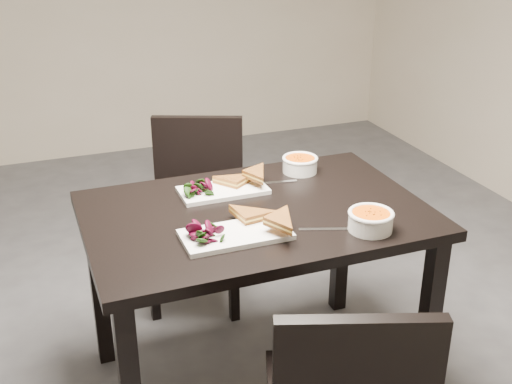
{
  "coord_description": "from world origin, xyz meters",
  "views": [
    {
      "loc": [
        -0.36,
        -2.25,
        1.74
      ],
      "look_at": [
        0.37,
        -0.32,
        0.82
      ],
      "focal_mm": 45.18,
      "sensor_mm": 36.0,
      "label": 1
    }
  ],
  "objects_px": {
    "table": "(256,235)",
    "soup_bowl_far": "(300,163)",
    "plate_near": "(236,235)",
    "soup_bowl_near": "(371,220)",
    "chair_far": "(197,199)",
    "plate_far": "(223,190)"
  },
  "relations": [
    {
      "from": "table",
      "to": "soup_bowl_far",
      "type": "distance_m",
      "value": 0.42
    },
    {
      "from": "soup_bowl_far",
      "to": "table",
      "type": "bearing_deg",
      "value": -137.23
    },
    {
      "from": "plate_near",
      "to": "soup_bowl_near",
      "type": "bearing_deg",
      "value": -14.4
    },
    {
      "from": "table",
      "to": "chair_far",
      "type": "xyz_separation_m",
      "value": [
        -0.02,
        0.72,
        -0.17
      ]
    },
    {
      "from": "chair_far",
      "to": "plate_near",
      "type": "bearing_deg",
      "value": -75.62
    },
    {
      "from": "table",
      "to": "soup_bowl_near",
      "type": "xyz_separation_m",
      "value": [
        0.3,
        -0.28,
        0.14
      ]
    },
    {
      "from": "plate_near",
      "to": "plate_far",
      "type": "relative_size",
      "value": 1.08
    },
    {
      "from": "plate_near",
      "to": "soup_bowl_far",
      "type": "xyz_separation_m",
      "value": [
        0.43,
        0.44,
        0.03
      ]
    },
    {
      "from": "table",
      "to": "plate_far",
      "type": "relative_size",
      "value": 3.67
    },
    {
      "from": "chair_far",
      "to": "plate_near",
      "type": "distance_m",
      "value": 0.94
    },
    {
      "from": "chair_far",
      "to": "plate_far",
      "type": "relative_size",
      "value": 2.6
    },
    {
      "from": "plate_near",
      "to": "table",
      "type": "bearing_deg",
      "value": 51.09
    },
    {
      "from": "table",
      "to": "plate_near",
      "type": "relative_size",
      "value": 3.4
    },
    {
      "from": "chair_far",
      "to": "soup_bowl_far",
      "type": "bearing_deg",
      "value": -33.7
    },
    {
      "from": "chair_far",
      "to": "plate_near",
      "type": "relative_size",
      "value": 2.41
    },
    {
      "from": "table",
      "to": "plate_near",
      "type": "height_order",
      "value": "plate_near"
    },
    {
      "from": "soup_bowl_near",
      "to": "table",
      "type": "bearing_deg",
      "value": 137.15
    },
    {
      "from": "plate_near",
      "to": "plate_far",
      "type": "xyz_separation_m",
      "value": [
        0.07,
        0.35,
        -0.0
      ]
    },
    {
      "from": "table",
      "to": "plate_near",
      "type": "bearing_deg",
      "value": -128.91
    },
    {
      "from": "table",
      "to": "soup_bowl_near",
      "type": "bearing_deg",
      "value": -42.85
    },
    {
      "from": "chair_far",
      "to": "soup_bowl_far",
      "type": "height_order",
      "value": "chair_far"
    },
    {
      "from": "table",
      "to": "chair_far",
      "type": "distance_m",
      "value": 0.74
    }
  ]
}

